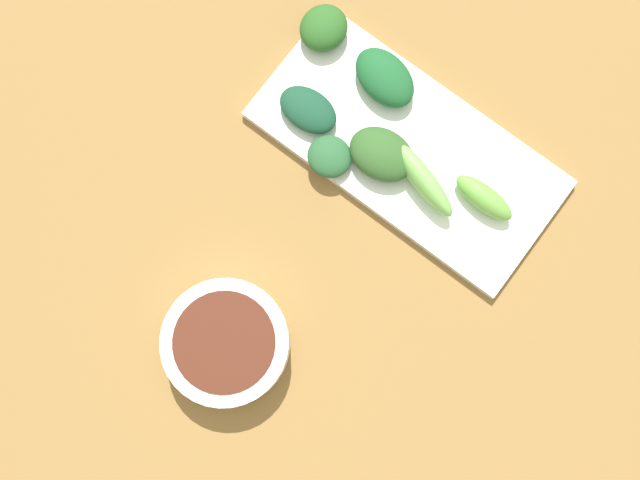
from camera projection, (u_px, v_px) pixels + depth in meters
name	position (u px, v px, depth m)	size (l,w,h in m)	color
tabletop	(328.00, 216.00, 0.79)	(2.10, 2.10, 0.02)	olive
sauce_bowl	(226.00, 343.00, 0.73)	(0.12, 0.12, 0.04)	white
serving_plate	(408.00, 148.00, 0.79)	(0.15, 0.32, 0.01)	white
broccoli_leafy_0	(385.00, 78.00, 0.78)	(0.05, 0.07, 0.03)	#1B572A
broccoli_leafy_1	(324.00, 28.00, 0.79)	(0.05, 0.05, 0.03)	#275A21
broccoli_stalk_2	(484.00, 198.00, 0.76)	(0.03, 0.07, 0.02)	#65A33F
broccoli_stalk_3	(421.00, 178.00, 0.76)	(0.02, 0.10, 0.03)	#73BB54
broccoli_leafy_4	(382.00, 154.00, 0.76)	(0.05, 0.07, 0.03)	#2D5725
broccoli_leafy_5	(330.00, 156.00, 0.77)	(0.04, 0.05, 0.02)	#265931
broccoli_leafy_6	(308.00, 110.00, 0.77)	(0.04, 0.07, 0.02)	#17462E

